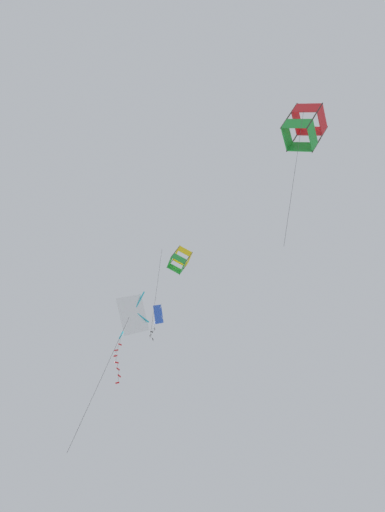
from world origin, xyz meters
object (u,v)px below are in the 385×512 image
at_px(kite_diamond_highest, 158,315).
at_px(kite_diamond_mid_left, 133,315).
at_px(kite_box_far_centre, 180,260).
at_px(kite_box_upper_right, 304,128).

distance_m(kite_diamond_highest, kite_diamond_mid_left, 8.68).
bearing_deg(kite_box_far_centre, kite_diamond_highest, 29.03).
height_order(kite_diamond_mid_left, kite_box_far_centre, kite_box_far_centre).
bearing_deg(kite_diamond_highest, kite_box_upper_right, -135.18).
relative_size(kite_diamond_mid_left, kite_box_upper_right, 0.83).
xyz_separation_m(kite_diamond_mid_left, kite_box_far_centre, (-3.43, -4.23, 9.63)).
xyz_separation_m(kite_diamond_mid_left, kite_box_upper_right, (-6.42, 7.71, 7.92)).
relative_size(kite_diamond_highest, kite_box_upper_right, 0.27).
height_order(kite_diamond_highest, kite_box_far_centre, kite_box_far_centre).
bearing_deg(kite_box_far_centre, kite_box_upper_right, -166.12).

